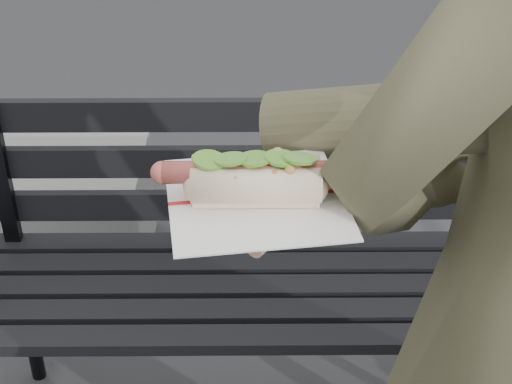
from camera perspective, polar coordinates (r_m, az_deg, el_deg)
park_bench at (r=1.94m, az=0.50°, el=-4.37°), size 1.50×0.44×0.88m
held_hotdog at (r=0.91m, az=12.06°, el=4.13°), size 0.62×0.31×0.20m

